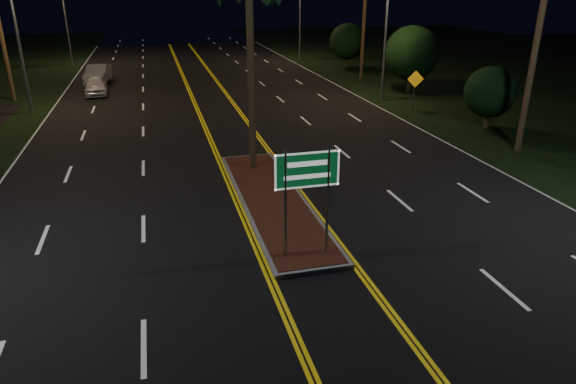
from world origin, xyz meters
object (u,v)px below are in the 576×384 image
object	(u,v)px
streetlight_right_far	(296,1)
streetlight_left_mid	(21,14)
car_near	(95,84)
streetlight_left_far	(67,2)
warning_sign	(415,85)
median_island	(273,200)
shrub_near	(490,92)
car_far	(97,73)
highway_sign	(307,180)
shrub_far	(347,42)
shrub_mid	(412,53)
streetlight_right_mid	(382,11)

from	to	relation	value
streetlight_right_far	streetlight_left_mid	bearing A→B (deg)	-139.70
streetlight_right_far	car_near	world-z (taller)	streetlight_right_far
streetlight_left_far	warning_sign	xyz separation A→B (m)	(22.27, -25.20, -4.09)
median_island	shrub_near	size ratio (longest dim) A/B	3.11
streetlight_left_mid	car_far	size ratio (longest dim) A/B	1.84
streetlight_right_far	warning_sign	xyz separation A→B (m)	(1.05, -23.20, -4.09)
highway_sign	shrub_far	world-z (taller)	shrub_far
highway_sign	car_near	distance (m)	27.18
highway_sign	car_far	distance (m)	31.59
streetlight_right_far	shrub_mid	bearing A→B (deg)	-79.34
streetlight_right_far	car_near	xyz separation A→B (m)	(-18.27, -13.17, -4.92)
highway_sign	car_near	bearing A→B (deg)	106.40
streetlight_left_far	shrub_mid	bearing A→B (deg)	-39.10
streetlight_right_mid	shrub_far	distance (m)	14.74
highway_sign	streetlight_left_far	distance (m)	42.67
median_island	streetlight_right_far	xyz separation A→B (m)	(10.61, 35.00, 5.57)
streetlight_left_far	shrub_near	distance (m)	38.67
streetlight_right_mid	streetlight_left_far	bearing A→B (deg)	133.97
warning_sign	streetlight_right_mid	bearing A→B (deg)	117.25
highway_sign	streetlight_right_mid	size ratio (longest dim) A/B	0.36
streetlight_left_mid	car_near	size ratio (longest dim) A/B	2.04
streetlight_right_mid	car_near	bearing A→B (deg)	159.52
highway_sign	streetlight_right_mid	xyz separation A→B (m)	(10.61, 19.20, 3.25)
median_island	streetlight_left_mid	size ratio (longest dim) A/B	1.14
streetlight_right_far	streetlight_right_mid	bearing A→B (deg)	-90.00
car_near	warning_sign	size ratio (longest dim) A/B	1.83
median_island	car_near	world-z (taller)	car_near
streetlight_left_mid	warning_sign	size ratio (longest dim) A/B	3.72
streetlight_right_mid	median_island	bearing A→B (deg)	-125.28
median_island	shrub_far	xyz separation A→B (m)	(13.80, 29.00, 2.25)
shrub_far	shrub_near	bearing A→B (deg)	-90.78
median_island	shrub_mid	distance (m)	22.18
streetlight_left_mid	shrub_mid	bearing A→B (deg)	0.00
median_island	car_far	distance (m)	27.50
median_island	shrub_far	bearing A→B (deg)	64.55
streetlight_right_far	car_far	world-z (taller)	streetlight_right_far
warning_sign	highway_sign	bearing A→B (deg)	-116.94
median_island	shrub_near	world-z (taller)	shrub_near
median_island	shrub_mid	xyz separation A→B (m)	(14.00, 17.00, 2.64)
streetlight_right_mid	car_near	xyz separation A→B (m)	(-18.27, 6.83, -4.92)
shrub_mid	shrub_near	bearing A→B (deg)	-92.86
shrub_near	car_far	bearing A→B (deg)	137.80
streetlight_left_far	highway_sign	bearing A→B (deg)	-75.56
streetlight_right_mid	shrub_far	bearing A→B (deg)	77.18
streetlight_right_far	car_far	xyz separation A→B (m)	(-18.46, -8.65, -4.84)
streetlight_left_mid	car_far	bearing A→B (deg)	73.51
streetlight_left_far	car_far	distance (m)	12.02
streetlight_left_far	car_near	world-z (taller)	streetlight_left_far
car_far	streetlight_right_far	bearing A→B (deg)	31.36
streetlight_right_mid	shrub_near	bearing A→B (deg)	-70.16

